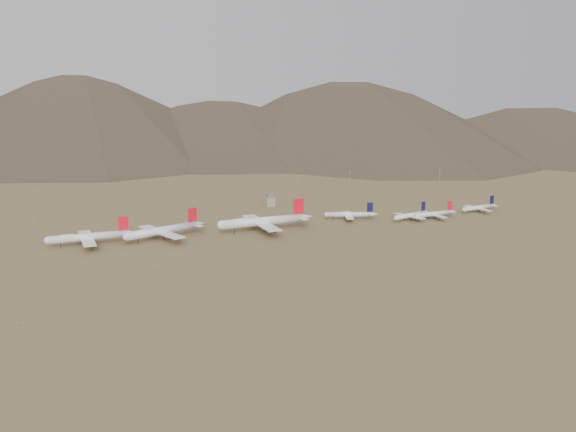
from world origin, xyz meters
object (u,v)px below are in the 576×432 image
object	(u,v)px
widebody_west	(89,237)
control_tower	(270,201)
widebody_centre	(163,230)
narrowbody_a	(350,214)
widebody_east	(263,221)
narrowbody_b	(411,215)

from	to	relation	value
widebody_west	control_tower	xyz separation A→B (m)	(165.45, 93.43, -1.21)
widebody_centre	control_tower	bearing A→B (deg)	18.21
narrowbody_a	control_tower	size ratio (longest dim) A/B	3.61
widebody_east	control_tower	size ratio (longest dim) A/B	6.58
widebody_west	widebody_centre	bearing A→B (deg)	-1.97
widebody_centre	narrowbody_a	size ratio (longest dim) A/B	1.49
control_tower	widebody_centre	bearing A→B (deg)	-140.60
narrowbody_b	control_tower	size ratio (longest dim) A/B	3.42
widebody_west	widebody_east	xyz separation A→B (m)	(128.27, -0.41, 1.55)
widebody_centre	control_tower	distance (m)	147.21
widebody_west	widebody_centre	xyz separation A→B (m)	(51.70, 0.01, 0.45)
widebody_west	widebody_east	distance (m)	128.28
widebody_west	narrowbody_b	distance (m)	255.99
narrowbody_b	widebody_west	bearing A→B (deg)	160.10
widebody_west	narrowbody_b	world-z (taller)	widebody_west
widebody_east	narrowbody_a	distance (m)	82.18
widebody_east	narrowbody_b	xyz separation A→B (m)	(127.67, -4.46, -3.52)
narrowbody_a	control_tower	bearing A→B (deg)	137.84
widebody_east	control_tower	bearing A→B (deg)	65.52
narrowbody_a	widebody_east	bearing A→B (deg)	-151.08
widebody_west	narrowbody_a	size ratio (longest dim) A/B	1.47
widebody_west	widebody_centre	world-z (taller)	widebody_centre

